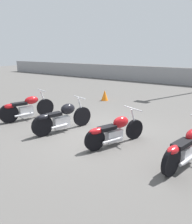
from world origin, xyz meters
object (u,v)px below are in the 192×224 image
object	(u,v)px
motorcycle_slot_1	(63,117)
motorcycle_slot_0	(27,108)
motorcycle_slot_2	(115,131)
motorcycle_slot_3	(187,147)
traffic_cone_far	(105,95)

from	to	relation	value
motorcycle_slot_1	motorcycle_slot_0	bearing A→B (deg)	-168.77
motorcycle_slot_1	motorcycle_slot_2	xyz separation A→B (m)	(1.90, 0.02, -0.05)
motorcycle_slot_0	motorcycle_slot_3	distance (m)	5.70
motorcycle_slot_0	motorcycle_slot_2	world-z (taller)	motorcycle_slot_0
motorcycle_slot_1	motorcycle_slot_3	bearing A→B (deg)	15.20
motorcycle_slot_0	motorcycle_slot_1	size ratio (longest dim) A/B	0.97
motorcycle_slot_2	motorcycle_slot_3	size ratio (longest dim) A/B	0.91
motorcycle_slot_0	motorcycle_slot_2	xyz separation A→B (m)	(3.83, -0.11, -0.04)
motorcycle_slot_0	motorcycle_slot_2	bearing A→B (deg)	14.87
motorcycle_slot_3	motorcycle_slot_1	bearing A→B (deg)	-167.28
traffic_cone_far	motorcycle_slot_2	bearing A→B (deg)	-54.53
motorcycle_slot_2	motorcycle_slot_1	bearing A→B (deg)	-158.04
motorcycle_slot_0	motorcycle_slot_1	distance (m)	1.94
motorcycle_slot_2	motorcycle_slot_3	bearing A→B (deg)	20.74
motorcycle_slot_2	traffic_cone_far	distance (m)	5.53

